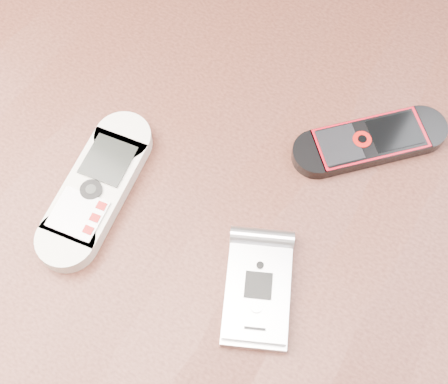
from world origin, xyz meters
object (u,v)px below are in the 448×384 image
Objects in this scene: table at (220,237)px; nokia_black_red at (370,141)px; nokia_white at (96,188)px; motorola_razr at (258,291)px.

nokia_black_red is at bearing 51.09° from table.
table is 0.19m from nokia_black_red.
motorola_razr is (0.17, -0.01, -0.00)m from nokia_white.
nokia_black_red is (0.19, 0.17, -0.00)m from nokia_white.
nokia_white is 1.53× the size of motorola_razr.
table is 7.43× the size of nokia_white.
table is at bearing -84.80° from nokia_black_red.
motorola_razr is at bearing -51.62° from nokia_black_red.
nokia_black_red is at bearing 59.05° from motorola_razr.
motorola_razr is (0.08, -0.06, 0.11)m from table.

